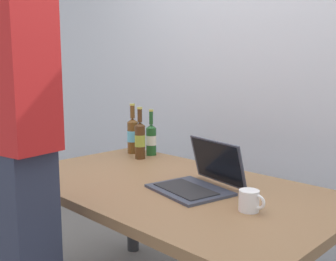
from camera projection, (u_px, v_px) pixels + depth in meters
desk at (168, 204)px, 1.85m from camera, size 1.57×0.90×0.70m
laptop at (199, 180)px, 1.74m from camera, size 0.39×0.38×0.21m
beer_bottle_green at (140, 139)px, 2.33m from camera, size 0.06×0.06×0.31m
beer_bottle_amber at (133, 134)px, 2.48m from camera, size 0.07×0.07×0.31m
beer_bottle_dark at (151, 139)px, 2.43m from camera, size 0.06×0.06×0.28m
person_figure at (8, 150)px, 1.37m from camera, size 0.41×0.32×1.79m
coffee_mug at (250, 201)px, 1.47m from camera, size 0.11×0.08×0.08m
back_wall at (279, 58)px, 2.42m from camera, size 6.00×0.10×2.60m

